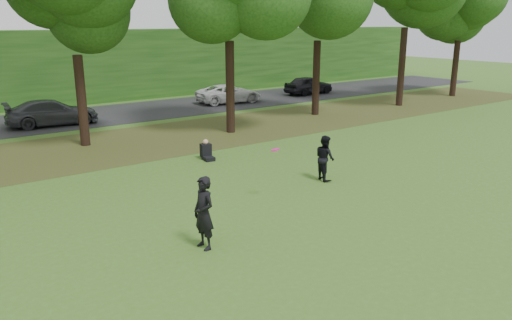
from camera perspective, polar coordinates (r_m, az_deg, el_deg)
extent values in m
plane|color=#3A561A|center=(14.39, 10.86, -7.39)|extent=(120.00, 120.00, 0.00)
cube|color=#403416|center=(24.66, -11.60, 2.26)|extent=(60.00, 7.00, 0.01)
cube|color=black|center=(31.99, -17.65, 4.86)|extent=(70.00, 7.00, 0.02)
cube|color=#1A4212|center=(37.38, -20.99, 9.88)|extent=(70.00, 3.00, 5.00)
imported|color=black|center=(12.53, -5.98, -6.06)|extent=(0.50, 0.72, 1.88)
imported|color=black|center=(18.07, 7.88, 0.26)|extent=(0.79, 0.92, 1.64)
imported|color=#3C3E44|center=(29.74, -22.28, 5.06)|extent=(4.95, 2.33, 1.40)
imported|color=silver|center=(35.34, -3.11, 7.59)|extent=(4.78, 2.53, 1.28)
imported|color=black|center=(39.83, 6.03, 8.52)|extent=(4.23, 1.88, 1.41)
cylinder|color=#E61386|center=(15.62, 2.20, 1.19)|extent=(0.38, 0.38, 0.09)
cube|color=black|center=(20.70, -5.45, 0.19)|extent=(0.48, 0.61, 0.16)
cube|color=black|center=(20.88, -5.76, 1.11)|extent=(0.47, 0.40, 0.56)
sphere|color=tan|center=(20.79, -5.79, 2.07)|extent=(0.22, 0.22, 0.22)
cylinder|color=black|center=(24.09, -19.30, 6.37)|extent=(0.44, 0.44, 4.12)
cylinder|color=black|center=(25.54, -2.97, 8.27)|extent=(0.44, 0.44, 4.62)
cylinder|color=black|center=(30.79, 6.89, 9.26)|extent=(0.44, 0.44, 4.45)
cylinder|color=black|center=(35.37, 16.31, 10.14)|extent=(0.44, 0.44, 5.17)
cylinder|color=black|center=(41.41, 21.78, 9.67)|extent=(0.44, 0.44, 4.16)
sphere|color=#1A4212|center=(41.29, 22.48, 16.36)|extent=(5.60, 5.60, 5.60)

